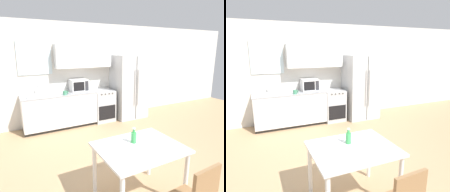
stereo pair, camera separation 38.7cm
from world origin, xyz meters
The scene contains 10 objects.
ground_plane centered at (0.00, 0.00, 0.00)m, with size 12.00×12.00×0.00m, color tan.
wall_back centered at (0.02, 2.32, 1.42)m, with size 12.00×0.38×2.70m.
kitchen_counter centered at (-0.50, 2.00, 0.46)m, with size 1.85×0.64×0.90m.
oven_range centered at (0.71, 1.99, 0.44)m, with size 0.58×0.65×0.88m.
refrigerator centered at (1.55, 1.92, 0.92)m, with size 0.93×0.82×1.84m.
kitchen_sink centered at (-0.98, 2.01, 0.92)m, with size 0.60×0.45×0.22m.
microwave centered at (0.06, 2.09, 1.06)m, with size 0.45×0.38×0.31m.
coffee_mug centered at (-0.40, 1.79, 0.95)m, with size 0.13×0.09×0.10m.
dining_table centered at (-0.23, -1.08, 0.67)m, with size 1.08×0.85×0.78m.
drink_bottle centered at (-0.23, -0.95, 0.86)m, with size 0.07×0.07×0.21m.
Camera 2 is at (-1.31, -3.15, 2.00)m, focal length 32.00 mm.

